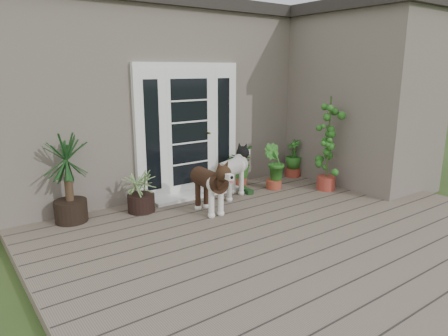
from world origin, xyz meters
TOP-DOWN VIEW (x-y plane):
  - deck at (0.00, 0.40)m, footprint 6.20×4.60m
  - house_main at (0.00, 4.65)m, footprint 7.40×4.00m
  - roof_main at (0.00, 4.65)m, footprint 7.60×4.20m
  - house_wing at (2.90, 1.50)m, footprint 1.60×2.40m
  - roof_wing at (2.90, 1.50)m, footprint 1.80×2.60m
  - door_unit at (-0.20, 2.60)m, footprint 1.90×0.14m
  - door_step at (-0.20, 2.40)m, footprint 1.60×0.40m
  - brindle_dog at (-0.49, 1.58)m, footprint 0.43×0.89m
  - white_dog at (0.22, 1.97)m, footprint 0.95×0.69m
  - spider_plant at (-1.28, 2.21)m, footprint 0.88×0.88m
  - yucca at (-2.23, 2.40)m, footprint 0.98×0.98m
  - herb_a at (0.73, 2.40)m, footprint 0.71×0.71m
  - herb_b at (1.11, 1.92)m, footprint 0.55×0.55m
  - herb_c at (1.99, 2.32)m, footprint 0.45×0.45m
  - sapling at (1.80, 1.34)m, footprint 0.50×0.50m
  - clog_left at (0.56, 2.01)m, footprint 0.17×0.33m
  - clog_right at (0.26, 2.38)m, footprint 0.27×0.32m

SIDE VIEW (x-z plane):
  - deck at x=0.00m, z-range 0.00..0.12m
  - door_step at x=-0.20m, z-range 0.12..0.17m
  - clog_right at x=0.26m, z-range 0.12..0.21m
  - clog_left at x=0.56m, z-range 0.12..0.22m
  - herb_b at x=1.11m, z-range 0.12..0.70m
  - herb_c at x=1.99m, z-range 0.12..0.71m
  - herb_a at x=0.73m, z-range 0.12..0.76m
  - spider_plant at x=-1.28m, z-range 0.12..0.83m
  - brindle_dog at x=-0.49m, z-range 0.12..0.85m
  - white_dog at x=0.22m, z-range 0.12..0.85m
  - yucca at x=-2.23m, z-range 0.12..1.32m
  - sapling at x=1.80m, z-range 0.12..1.79m
  - door_unit at x=-0.20m, z-range 0.12..2.27m
  - house_main at x=0.00m, z-range 0.00..3.10m
  - house_wing at x=2.90m, z-range 0.00..3.10m
  - roof_main at x=0.00m, z-range 3.10..3.30m
  - roof_wing at x=2.90m, z-range 3.10..3.30m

